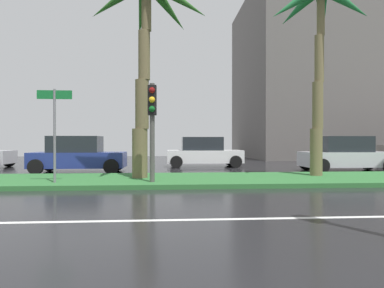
# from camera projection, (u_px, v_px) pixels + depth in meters

# --- Properties ---
(ground_plane) EXTENTS (90.00, 42.00, 0.10)m
(ground_plane) POSITION_uv_depth(u_px,v_px,m) (62.00, 181.00, 13.01)
(ground_plane) COLOR black
(median_strip) EXTENTS (85.50, 4.00, 0.15)m
(median_strip) POSITION_uv_depth(u_px,v_px,m) (53.00, 181.00, 12.02)
(median_strip) COLOR #2D6B33
(median_strip) RESTS_ON ground_plane
(palm_tree_centre) EXTENTS (4.70, 4.72, 7.68)m
(palm_tree_centre) POSITION_uv_depth(u_px,v_px,m) (146.00, 14.00, 12.33)
(palm_tree_centre) COLOR brown
(palm_tree_centre) RESTS_ON median_strip
(palm_tree_centre_right) EXTENTS (4.15, 4.01, 7.80)m
(palm_tree_centre_right) POSITION_uv_depth(u_px,v_px,m) (320.00, 16.00, 13.19)
(palm_tree_centre_right) COLOR brown
(palm_tree_centre_right) RESTS_ON median_strip
(traffic_signal_median_right) EXTENTS (0.28, 0.43, 3.21)m
(traffic_signal_median_right) POSITION_uv_depth(u_px,v_px,m) (152.00, 114.00, 11.02)
(traffic_signal_median_right) COLOR #4C4C47
(traffic_signal_median_right) RESTS_ON median_strip
(street_name_sign) EXTENTS (1.10, 0.08, 3.00)m
(street_name_sign) POSITION_uv_depth(u_px,v_px,m) (55.00, 122.00, 10.89)
(street_name_sign) COLOR slate
(street_name_sign) RESTS_ON median_strip
(car_in_traffic_third) EXTENTS (4.30, 2.02, 1.72)m
(car_in_traffic_third) POSITION_uv_depth(u_px,v_px,m) (78.00, 155.00, 16.03)
(car_in_traffic_third) COLOR navy
(car_in_traffic_third) RESTS_ON ground_plane
(car_in_traffic_fourth) EXTENTS (4.30, 2.02, 1.72)m
(car_in_traffic_fourth) POSITION_uv_depth(u_px,v_px,m) (204.00, 153.00, 19.63)
(car_in_traffic_fourth) COLOR white
(car_in_traffic_fourth) RESTS_ON ground_plane
(car_in_traffic_fifth) EXTENTS (4.30, 2.02, 1.72)m
(car_in_traffic_fifth) POSITION_uv_depth(u_px,v_px,m) (345.00, 155.00, 16.63)
(car_in_traffic_fifth) COLOR silver
(car_in_traffic_fifth) RESTS_ON ground_plane
(building_far_right) EXTENTS (14.63, 13.26, 14.72)m
(building_far_right) POSITION_uv_depth(u_px,v_px,m) (322.00, 79.00, 32.10)
(building_far_right) COLOR #605B59
(building_far_right) RESTS_ON ground_plane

